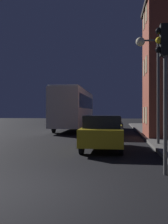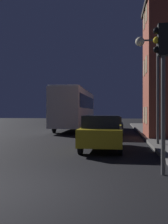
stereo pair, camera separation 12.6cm
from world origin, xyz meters
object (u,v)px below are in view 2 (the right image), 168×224
(traffic_light, at_px, (162,67))
(car_near_lane, at_px, (102,132))
(streetlamp, at_px, (149,66))
(bus, at_px, (75,107))
(car_mid_lane, at_px, (111,125))

(traffic_light, distance_m, car_near_lane, 5.36)
(streetlamp, relative_size, bus, 0.47)
(traffic_light, xyz_separation_m, car_mid_lane, (-1.82, 12.29, -2.33))
(traffic_light, bearing_deg, streetlamp, 86.72)
(bus, relative_size, car_mid_lane, 2.79)
(bus, bearing_deg, streetlamp, -62.73)
(car_near_lane, bearing_deg, streetlamp, 29.92)
(traffic_light, relative_size, car_near_lane, 0.99)
(streetlamp, xyz_separation_m, car_mid_lane, (-2.15, 6.51, -3.40))
(car_near_lane, bearing_deg, traffic_light, -65.86)
(bus, bearing_deg, traffic_light, -72.23)
(traffic_light, distance_m, bus, 17.86)
(bus, distance_m, car_mid_lane, 6.13)
(traffic_light, height_order, bus, traffic_light)
(streetlamp, xyz_separation_m, car_near_lane, (-2.32, -1.34, -3.30))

